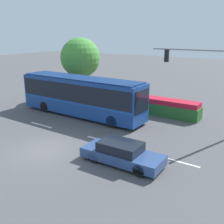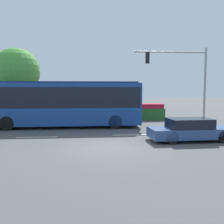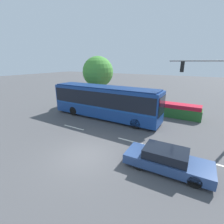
# 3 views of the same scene
# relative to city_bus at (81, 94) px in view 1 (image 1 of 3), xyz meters

# --- Properties ---
(ground_plane) EXTENTS (140.00, 140.00, 0.00)m
(ground_plane) POSITION_rel_city_bus_xyz_m (2.92, -6.98, -1.95)
(ground_plane) COLOR #4C4C4F
(city_bus) EXTENTS (12.11, 2.63, 3.43)m
(city_bus) POSITION_rel_city_bus_xyz_m (0.00, 0.00, 0.00)
(city_bus) COLOR navy
(city_bus) RESTS_ON ground
(sedan_foreground) EXTENTS (4.73, 1.90, 1.26)m
(sedan_foreground) POSITION_rel_city_bus_xyz_m (7.81, -5.72, -1.35)
(sedan_foreground) COLOR navy
(sedan_foreground) RESTS_ON ground
(traffic_light_pole) EXTENTS (6.23, 0.24, 6.35)m
(traffic_light_pole) POSITION_rel_city_bus_xyz_m (10.47, 1.68, 2.31)
(traffic_light_pole) COLOR gray
(traffic_light_pole) RESTS_ON ground
(flowering_hedge) EXTENTS (10.74, 1.47, 1.49)m
(flowering_hedge) POSITION_rel_city_bus_xyz_m (3.88, 4.22, -1.22)
(flowering_hedge) COLOR #286028
(flowering_hedge) RESTS_ON ground
(street_tree_left) EXTENTS (4.32, 4.32, 6.65)m
(street_tree_left) POSITION_rel_city_bus_xyz_m (-4.43, 5.24, 2.52)
(street_tree_left) COLOR brown
(street_tree_left) RESTS_ON ground
(lane_stripe_near) EXTENTS (2.40, 0.16, 0.01)m
(lane_stripe_near) POSITION_rel_city_bus_xyz_m (10.45, -3.77, -1.94)
(lane_stripe_near) COLOR silver
(lane_stripe_near) RESTS_ON ground
(lane_stripe_mid) EXTENTS (2.40, 0.16, 0.01)m
(lane_stripe_mid) POSITION_rel_city_bus_xyz_m (4.83, -3.64, -1.94)
(lane_stripe_mid) COLOR silver
(lane_stripe_mid) RESTS_ON ground
(lane_stripe_far) EXTENTS (2.40, 0.16, 0.01)m
(lane_stripe_far) POSITION_rel_city_bus_xyz_m (-0.98, -3.82, -1.94)
(lane_stripe_far) COLOR silver
(lane_stripe_far) RESTS_ON ground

